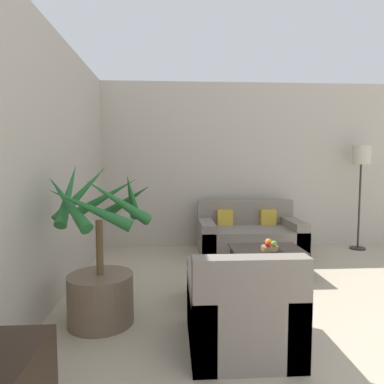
% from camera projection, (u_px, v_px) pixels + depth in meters
% --- Properties ---
extents(wall_back, '(8.23, 0.06, 2.70)m').
position_uv_depth(wall_back, '(302.00, 165.00, 5.75)').
color(wall_back, '#BCB2A3').
rests_on(wall_back, ground_plane).
extents(wall_left, '(0.06, 8.05, 2.70)m').
position_uv_depth(wall_left, '(0.00, 169.00, 2.31)').
color(wall_left, '#BCB2A3').
rests_on(wall_left, ground_plane).
extents(potted_palm, '(0.94, 0.95, 1.41)m').
position_uv_depth(potted_palm, '(100.00, 270.00, 2.94)').
color(potted_palm, brown).
rests_on(potted_palm, ground_plane).
extents(sofa_loveseat, '(1.51, 0.88, 0.80)m').
position_uv_depth(sofa_loveseat, '(249.00, 237.00, 5.16)').
color(sofa_loveseat, gray).
rests_on(sofa_loveseat, ground_plane).
extents(floor_lamp, '(0.28, 0.28, 1.66)m').
position_uv_depth(floor_lamp, '(361.00, 163.00, 5.42)').
color(floor_lamp, '#2D2823').
rests_on(floor_lamp, ground_plane).
extents(coffee_table, '(0.86, 0.62, 0.35)m').
position_uv_depth(coffee_table, '(267.00, 252.00, 4.19)').
color(coffee_table, black).
rests_on(coffee_table, ground_plane).
extents(fruit_bowl, '(0.20, 0.20, 0.05)m').
position_uv_depth(fruit_bowl, '(270.00, 248.00, 4.09)').
color(fruit_bowl, '#997A4C').
rests_on(fruit_bowl, coffee_table).
extents(apple_red, '(0.07, 0.07, 0.07)m').
position_uv_depth(apple_red, '(268.00, 244.00, 4.04)').
color(apple_red, red).
rests_on(apple_red, fruit_bowl).
extents(apple_green, '(0.07, 0.07, 0.07)m').
position_uv_depth(apple_green, '(274.00, 244.00, 4.05)').
color(apple_green, olive).
rests_on(apple_green, fruit_bowl).
extents(orange_fruit, '(0.08, 0.08, 0.08)m').
position_uv_depth(orange_fruit, '(268.00, 242.00, 4.13)').
color(orange_fruit, orange).
rests_on(orange_fruit, fruit_bowl).
extents(armchair, '(0.77, 0.85, 0.78)m').
position_uv_depth(armchair, '(241.00, 314.00, 2.57)').
color(armchair, gray).
rests_on(armchair, ground_plane).
extents(ottoman, '(0.65, 0.53, 0.39)m').
position_uv_depth(ottoman, '(220.00, 281.00, 3.45)').
color(ottoman, gray).
rests_on(ottoman, ground_plane).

